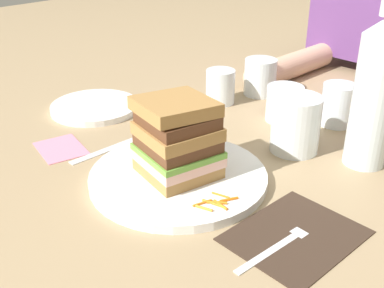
# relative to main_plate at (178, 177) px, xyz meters

# --- Properties ---
(ground_plane) EXTENTS (3.00, 3.00, 0.00)m
(ground_plane) POSITION_rel_main_plate_xyz_m (-0.02, 0.00, -0.01)
(ground_plane) COLOR #9E8460
(main_plate) EXTENTS (0.28, 0.28, 0.01)m
(main_plate) POSITION_rel_main_plate_xyz_m (0.00, 0.00, 0.00)
(main_plate) COLOR white
(main_plate) RESTS_ON ground_plane
(sandwich) EXTENTS (0.13, 0.13, 0.12)m
(sandwich) POSITION_rel_main_plate_xyz_m (-0.00, 0.00, 0.07)
(sandwich) COLOR #A87A42
(sandwich) RESTS_ON main_plate
(carrot_shred_0) EXTENTS (0.02, 0.01, 0.00)m
(carrot_shred_0) POSITION_rel_main_plate_xyz_m (-0.10, -0.00, 0.01)
(carrot_shred_0) COLOR orange
(carrot_shred_0) RESTS_ON main_plate
(carrot_shred_1) EXTENTS (0.02, 0.01, 0.00)m
(carrot_shred_1) POSITION_rel_main_plate_xyz_m (-0.09, 0.02, 0.01)
(carrot_shred_1) COLOR orange
(carrot_shred_1) RESTS_ON main_plate
(carrot_shred_2) EXTENTS (0.02, 0.01, 0.00)m
(carrot_shred_2) POSITION_rel_main_plate_xyz_m (-0.11, 0.03, 0.01)
(carrot_shred_2) COLOR orange
(carrot_shred_2) RESTS_ON main_plate
(carrot_shred_3) EXTENTS (0.03, 0.00, 0.00)m
(carrot_shred_3) POSITION_rel_main_plate_xyz_m (-0.10, 0.01, 0.01)
(carrot_shred_3) COLOR orange
(carrot_shred_3) RESTS_ON main_plate
(carrot_shred_4) EXTENTS (0.02, 0.02, 0.00)m
(carrot_shred_4) POSITION_rel_main_plate_xyz_m (-0.12, 0.02, 0.01)
(carrot_shred_4) COLOR orange
(carrot_shred_4) RESTS_ON main_plate
(carrot_shred_5) EXTENTS (0.01, 0.02, 0.00)m
(carrot_shred_5) POSITION_rel_main_plate_xyz_m (-0.09, -0.00, 0.01)
(carrot_shred_5) COLOR orange
(carrot_shred_5) RESTS_ON main_plate
(carrot_shred_6) EXTENTS (0.02, 0.02, 0.00)m
(carrot_shred_6) POSITION_rel_main_plate_xyz_m (-0.12, 0.02, 0.01)
(carrot_shred_6) COLOR orange
(carrot_shred_6) RESTS_ON main_plate
(carrot_shred_7) EXTENTS (0.01, 0.02, 0.00)m
(carrot_shred_7) POSITION_rel_main_plate_xyz_m (0.10, -0.01, 0.01)
(carrot_shred_7) COLOR orange
(carrot_shred_7) RESTS_ON main_plate
(carrot_shred_8) EXTENTS (0.03, 0.01, 0.00)m
(carrot_shred_8) POSITION_rel_main_plate_xyz_m (0.11, -0.02, 0.01)
(carrot_shred_8) COLOR orange
(carrot_shred_8) RESTS_ON main_plate
(carrot_shred_9) EXTENTS (0.03, 0.01, 0.00)m
(carrot_shred_9) POSITION_rel_main_plate_xyz_m (0.09, -0.00, 0.01)
(carrot_shred_9) COLOR orange
(carrot_shred_9) RESTS_ON main_plate
(carrot_shred_10) EXTENTS (0.03, 0.01, 0.00)m
(carrot_shred_10) POSITION_rel_main_plate_xyz_m (0.10, -0.04, 0.01)
(carrot_shred_10) COLOR orange
(carrot_shred_10) RESTS_ON main_plate
(carrot_shred_11) EXTENTS (0.02, 0.02, 0.00)m
(carrot_shred_11) POSITION_rel_main_plate_xyz_m (0.10, -0.02, 0.01)
(carrot_shred_11) COLOR orange
(carrot_shred_11) RESTS_ON main_plate
(carrot_shred_12) EXTENTS (0.03, 0.01, 0.00)m
(carrot_shred_12) POSITION_rel_main_plate_xyz_m (0.10, -0.02, 0.01)
(carrot_shred_12) COLOR orange
(carrot_shred_12) RESTS_ON main_plate
(carrot_shred_13) EXTENTS (0.01, 0.03, 0.00)m
(carrot_shred_13) POSITION_rel_main_plate_xyz_m (0.11, -0.00, 0.01)
(carrot_shred_13) COLOR orange
(carrot_shred_13) RESTS_ON main_plate
(carrot_shred_14) EXTENTS (0.01, 0.03, 0.00)m
(carrot_shred_14) POSITION_rel_main_plate_xyz_m (0.09, -0.03, 0.01)
(carrot_shred_14) COLOR orange
(carrot_shred_14) RESTS_ON main_plate
(napkin_dark) EXTENTS (0.14, 0.17, 0.00)m
(napkin_dark) POSITION_rel_main_plate_xyz_m (0.21, 0.02, -0.01)
(napkin_dark) COLOR #38281E
(napkin_dark) RESTS_ON ground_plane
(fork) EXTENTS (0.02, 0.17, 0.00)m
(fork) POSITION_rel_main_plate_xyz_m (0.21, -0.01, -0.00)
(fork) COLOR silver
(fork) RESTS_ON napkin_dark
(knife) EXTENTS (0.02, 0.20, 0.00)m
(knife) POSITION_rel_main_plate_xyz_m (-0.16, 0.00, -0.01)
(knife) COLOR silver
(knife) RESTS_ON ground_plane
(juice_glass) EXTENTS (0.08, 0.08, 0.10)m
(juice_glass) POSITION_rel_main_plate_xyz_m (0.06, 0.22, 0.04)
(juice_glass) COLOR white
(juice_glass) RESTS_ON ground_plane
(water_bottle) EXTENTS (0.07, 0.07, 0.28)m
(water_bottle) POSITION_rel_main_plate_xyz_m (0.17, 0.26, 0.12)
(water_bottle) COLOR silver
(water_bottle) RESTS_ON ground_plane
(empty_tumbler_0) EXTENTS (0.07, 0.07, 0.07)m
(empty_tumbler_0) POSITION_rel_main_plate_xyz_m (-0.03, 0.31, 0.03)
(empty_tumbler_0) COLOR silver
(empty_tumbler_0) RESTS_ON ground_plane
(empty_tumbler_1) EXTENTS (0.07, 0.07, 0.08)m
(empty_tumbler_1) POSITION_rel_main_plate_xyz_m (0.05, 0.37, 0.03)
(empty_tumbler_1) COLOR silver
(empty_tumbler_1) RESTS_ON ground_plane
(empty_tumbler_2) EXTENTS (0.06, 0.06, 0.07)m
(empty_tumbler_2) POSITION_rel_main_plate_xyz_m (-0.18, 0.29, 0.03)
(empty_tumbler_2) COLOR silver
(empty_tumbler_2) RESTS_ON ground_plane
(empty_tumbler_3) EXTENTS (0.07, 0.07, 0.08)m
(empty_tumbler_3) POSITION_rel_main_plate_xyz_m (-0.15, 0.39, 0.03)
(empty_tumbler_3) COLOR silver
(empty_tumbler_3) RESTS_ON ground_plane
(side_plate) EXTENTS (0.18, 0.18, 0.01)m
(side_plate) POSITION_rel_main_plate_xyz_m (-0.33, 0.07, -0.00)
(side_plate) COLOR white
(side_plate) RESTS_ON ground_plane
(napkin_pink) EXTENTS (0.11, 0.09, 0.00)m
(napkin_pink) POSITION_rel_main_plate_xyz_m (-0.22, -0.08, -0.01)
(napkin_pink) COLOR pink
(napkin_pink) RESTS_ON ground_plane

